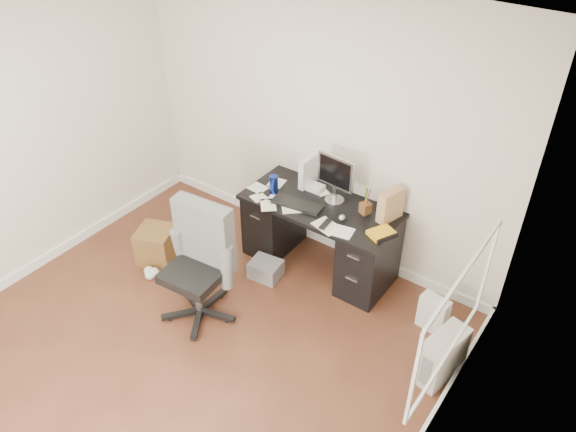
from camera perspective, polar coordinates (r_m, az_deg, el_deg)
name	(u,v)px	position (r m, az deg, el deg)	size (l,w,h in m)	color
ground	(183,355)	(5.00, -10.66, -13.66)	(4.00, 4.00, 0.00)	#452316
room_shell	(162,192)	(3.90, -12.67, 2.39)	(4.02, 4.02, 2.71)	beige
desk	(320,234)	(5.50, 3.23, -1.80)	(1.50, 0.70, 0.75)	black
loose_papers	(300,200)	(5.34, 1.25, 1.67)	(1.10, 0.60, 0.00)	silver
lcd_monitor	(336,179)	(5.21, 4.86, 3.77)	(0.39, 0.22, 0.49)	#ABABAF
keyboard	(297,204)	(5.26, 0.92, 1.21)	(0.49, 0.17, 0.03)	black
computer_mouse	(342,218)	(5.07, 5.50, -0.19)	(0.07, 0.07, 0.07)	#ABABAF
travel_mug	(274,184)	(5.39, -1.46, 3.23)	(0.08, 0.08, 0.19)	navy
white_binder	(308,171)	(5.49, 2.09, 4.57)	(0.12, 0.26, 0.30)	silver
magazine_file	(391,205)	(5.09, 10.39, 1.11)	(0.13, 0.26, 0.30)	#AA8752
pen_cup	(366,201)	(5.14, 7.94, 1.49)	(0.11, 0.11, 0.26)	brown
yellow_book	(382,234)	(4.95, 9.50, -1.77)	(0.17, 0.22, 0.04)	gold
paper_remote	(327,225)	(5.01, 3.96, -0.94)	(0.25, 0.20, 0.02)	silver
office_chair	(194,267)	(4.92, -9.50, -5.17)	(0.64, 0.64, 1.12)	#4E504E
pc_tower	(442,356)	(4.78, 15.42, -13.55)	(0.20, 0.44, 0.44)	#B2AEA1
shopping_bag	(433,313)	(5.16, 14.53, -9.54)	(0.26, 0.18, 0.35)	silver
wicker_basket	(157,244)	(5.87, -13.20, -2.80)	(0.35, 0.35, 0.35)	#4E3717
desk_printer	(266,269)	(5.56, -2.29, -5.42)	(0.30, 0.25, 0.18)	slate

